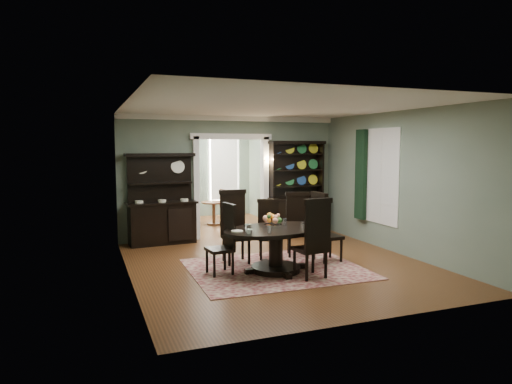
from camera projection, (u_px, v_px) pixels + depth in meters
room at (278, 183)px, 8.60m from camera, size 5.51×6.01×3.01m
parlor at (206, 171)px, 13.72m from camera, size 3.51×3.50×3.01m
doorway_trim at (231, 172)px, 11.35m from camera, size 2.08×0.25×2.57m
right_window at (371, 175)px, 10.37m from camera, size 0.15×1.47×2.12m
wall_sconce at (269, 161)px, 11.51m from camera, size 0.27×0.21×0.21m
rug at (276, 269)px, 8.42m from camera, size 3.16×2.60×0.01m
dining_table at (276, 241)px, 8.22m from camera, size 2.23×2.19×0.80m
centerpiece at (273, 223)px, 8.24m from camera, size 1.60×1.03×0.26m
chair_far_left at (234, 224)px, 8.91m from camera, size 0.55×0.50×1.42m
chair_far_mid at (268, 227)px, 9.26m from camera, size 0.55×0.54×1.19m
chair_far_right at (298, 222)px, 9.48m from camera, size 0.62×0.60×1.31m
chair_end_left at (225, 237)px, 8.08m from camera, size 0.49×0.51×1.26m
chair_end_right at (323, 225)px, 8.89m from camera, size 0.51×0.54×1.38m
chair_near at (314, 237)px, 7.72m from camera, size 0.57×0.54×1.40m
sideboard at (162, 212)px, 10.59m from camera, size 1.63×0.68×2.10m
welsh_dresser at (297, 200)px, 11.79m from camera, size 1.57×0.66×2.40m
parlor_table at (214, 210)px, 13.13m from camera, size 0.72×0.72×0.67m
parlor_chair_left at (190, 208)px, 12.94m from camera, size 0.44×0.43×0.93m
parlor_chair_right at (227, 206)px, 13.15m from camera, size 0.48×0.46×1.03m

